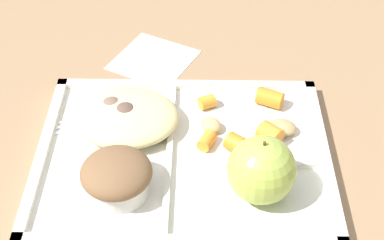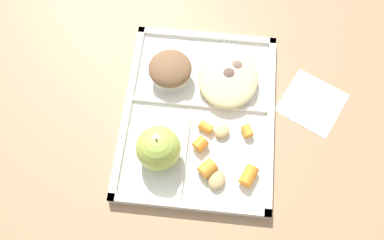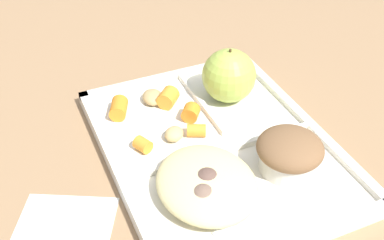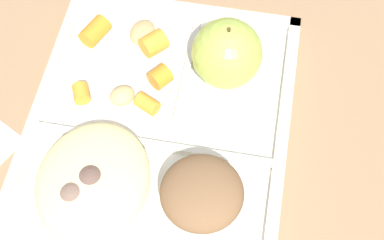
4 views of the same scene
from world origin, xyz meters
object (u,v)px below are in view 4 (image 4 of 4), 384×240
Objects in this scene: lunch_tray at (157,135)px; plastic_fork at (71,225)px; bran_muffin at (202,196)px; green_apple at (227,54)px.

plastic_fork is at bearing -27.75° from lunch_tray.
plastic_fork is at bearing -70.31° from bran_muffin.
green_apple reaches higher than plastic_fork.
bran_muffin is (0.08, 0.06, 0.03)m from lunch_tray.
bran_muffin is at bearing 39.80° from lunch_tray.
bran_muffin reaches higher than lunch_tray.
green_apple is (-0.09, 0.06, 0.05)m from lunch_tray.
lunch_tray is at bearing -34.55° from green_apple.
green_apple reaches higher than lunch_tray.
lunch_tray is 0.12m from green_apple.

